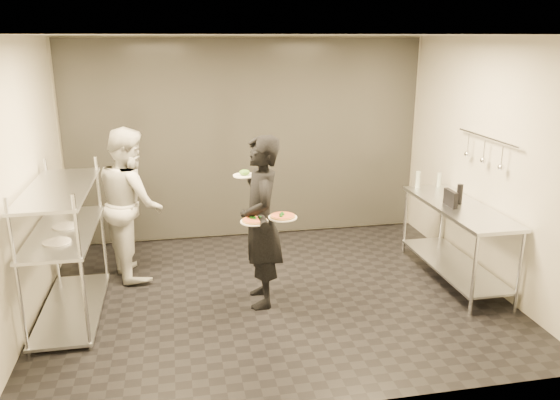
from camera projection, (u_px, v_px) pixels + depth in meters
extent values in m
cube|color=black|center=(274.00, 294.00, 6.14)|extent=(5.00, 4.00, 0.00)
cube|color=silver|center=(273.00, 35.00, 5.33)|extent=(5.00, 4.00, 0.00)
cube|color=beige|center=(247.00, 140.00, 7.62)|extent=(5.00, 0.00, 2.80)
cube|color=beige|center=(325.00, 241.00, 3.86)|extent=(5.00, 0.00, 2.80)
cube|color=beige|center=(20.00, 186.00, 5.28)|extent=(0.00, 4.00, 2.80)
cube|color=beige|center=(489.00, 163.00, 6.20)|extent=(0.00, 4.00, 2.80)
cube|color=white|center=(248.00, 140.00, 7.59)|extent=(4.90, 0.04, 2.74)
cylinder|color=silver|center=(17.00, 280.00, 4.75)|extent=(0.04, 0.04, 1.50)
cylinder|color=silver|center=(52.00, 223.00, 6.20)|extent=(0.04, 0.04, 1.50)
cylinder|color=silver|center=(82.00, 275.00, 4.85)|extent=(0.04, 0.04, 1.50)
cylinder|color=silver|center=(102.00, 220.00, 6.30)|extent=(0.04, 0.04, 1.50)
cube|color=silver|center=(73.00, 308.00, 5.73)|extent=(0.60, 1.60, 0.03)
cube|color=silver|center=(64.00, 232.00, 5.48)|extent=(0.60, 1.60, 0.03)
cube|color=silver|center=(58.00, 189.00, 5.35)|extent=(0.60, 1.60, 0.03)
cylinder|color=white|center=(57.00, 242.00, 5.15)|extent=(0.26, 0.26, 0.01)
cylinder|color=white|center=(65.00, 226.00, 5.57)|extent=(0.26, 0.26, 0.01)
cylinder|color=silver|center=(474.00, 275.00, 5.56)|extent=(0.04, 0.04, 0.90)
cylinder|color=silver|center=(405.00, 221.00, 7.17)|extent=(0.04, 0.04, 0.90)
cylinder|color=silver|center=(520.00, 271.00, 5.65)|extent=(0.04, 0.04, 0.90)
cylinder|color=silver|center=(442.00, 219.00, 7.27)|extent=(0.04, 0.04, 0.90)
cube|color=silver|center=(454.00, 265.00, 6.49)|extent=(0.57, 1.71, 0.03)
cube|color=silver|center=(459.00, 207.00, 6.28)|extent=(0.60, 1.80, 0.04)
cylinder|color=silver|center=(487.00, 138.00, 6.10)|extent=(0.02, 1.20, 0.02)
cylinder|color=silver|center=(502.00, 155.00, 5.81)|extent=(0.01, 0.01, 0.22)
sphere|color=silver|center=(501.00, 167.00, 5.84)|extent=(0.07, 0.07, 0.07)
cylinder|color=silver|center=(484.00, 149.00, 6.14)|extent=(0.01, 0.01, 0.22)
sphere|color=silver|center=(483.00, 160.00, 6.17)|extent=(0.07, 0.07, 0.07)
cylinder|color=silver|center=(468.00, 143.00, 6.46)|extent=(0.01, 0.01, 0.22)
sphere|color=silver|center=(467.00, 154.00, 6.50)|extent=(0.07, 0.07, 0.07)
imported|color=black|center=(261.00, 222.00, 5.71)|extent=(0.46, 0.68, 1.83)
imported|color=beige|center=(131.00, 203.00, 6.44)|extent=(0.90, 1.03, 1.80)
cylinder|color=white|center=(254.00, 222.00, 5.48)|extent=(0.28, 0.28, 0.01)
cylinder|color=#C99048|center=(254.00, 220.00, 5.48)|extent=(0.25, 0.25, 0.02)
cylinder|color=red|center=(254.00, 220.00, 5.48)|extent=(0.22, 0.22, 0.01)
sphere|color=#155E15|center=(254.00, 219.00, 5.47)|extent=(0.04, 0.04, 0.04)
cylinder|color=white|center=(283.00, 217.00, 5.52)|extent=(0.29, 0.29, 0.01)
cylinder|color=#C99048|center=(283.00, 216.00, 5.52)|extent=(0.26, 0.26, 0.02)
cylinder|color=red|center=(283.00, 215.00, 5.51)|extent=(0.23, 0.23, 0.01)
sphere|color=#155E15|center=(283.00, 215.00, 5.51)|extent=(0.04, 0.04, 0.04)
cylinder|color=white|center=(245.00, 176.00, 5.83)|extent=(0.25, 0.25, 0.01)
ellipsoid|color=#316619|center=(245.00, 172.00, 5.82)|extent=(0.13, 0.13, 0.07)
cube|color=black|center=(451.00, 198.00, 6.23)|extent=(0.05, 0.26, 0.18)
cylinder|color=#94A295|center=(418.00, 180.00, 6.97)|extent=(0.06, 0.06, 0.22)
cylinder|color=#94A295|center=(439.00, 180.00, 7.03)|extent=(0.06, 0.06, 0.19)
cylinder|color=black|center=(460.00, 194.00, 6.31)|extent=(0.07, 0.07, 0.23)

